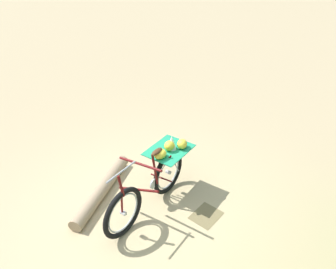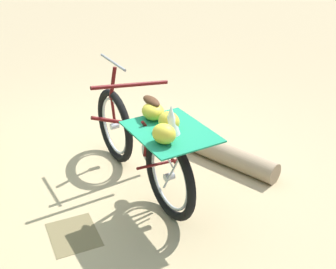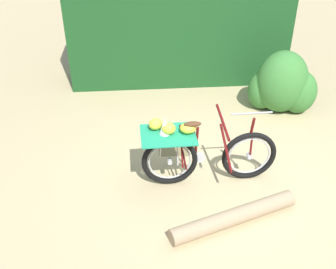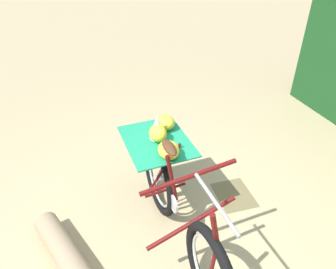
% 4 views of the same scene
% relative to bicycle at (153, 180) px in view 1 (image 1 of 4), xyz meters
% --- Properties ---
extents(ground_plane, '(60.00, 60.00, 0.00)m').
position_rel_bicycle_xyz_m(ground_plane, '(-0.28, -0.06, -0.48)').
color(ground_plane, tan).
extents(bicycle, '(1.80, 0.72, 1.03)m').
position_rel_bicycle_xyz_m(bicycle, '(0.00, 0.00, 0.00)').
color(bicycle, black).
rests_on(bicycle, ground_plane).
extents(fallen_log, '(1.57, 0.83, 0.20)m').
position_rel_bicycle_xyz_m(fallen_log, '(-0.34, 0.78, -0.38)').
color(fallen_log, '#9E8466').
rests_on(fallen_log, ground_plane).
extents(leaf_litter_patch, '(0.44, 0.36, 0.01)m').
position_rel_bicycle_xyz_m(leaf_litter_patch, '(0.34, -0.74, -0.48)').
color(leaf_litter_patch, olive).
rests_on(leaf_litter_patch, ground_plane).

